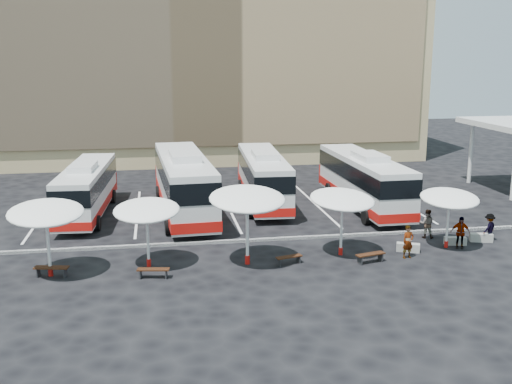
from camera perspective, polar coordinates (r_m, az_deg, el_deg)
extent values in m
plane|color=black|center=(32.41, -0.87, -5.03)|extent=(120.00, 120.00, 0.00)
cube|color=tan|center=(62.71, -5.49, 15.14)|extent=(42.00, 18.00, 25.00)
cube|color=#A1835C|center=(53.63, -4.74, 15.01)|extent=(40.00, 0.30, 20.00)
cylinder|color=silver|center=(50.55, 19.79, 3.51)|extent=(0.30, 0.30, 4.80)
cube|color=black|center=(32.86, -1.00, -4.64)|extent=(34.00, 0.25, 0.15)
cube|color=white|center=(40.44, -19.74, -2.15)|extent=(0.15, 12.00, 0.01)
cube|color=white|center=(39.79, -11.21, -1.87)|extent=(0.15, 12.00, 0.01)
cube|color=white|center=(40.03, -2.60, -1.54)|extent=(0.15, 12.00, 0.01)
cube|color=white|center=(41.16, 5.72, -1.19)|extent=(0.15, 12.00, 0.01)
cube|color=white|center=(43.10, 13.45, -0.84)|extent=(0.15, 12.00, 0.01)
cube|color=silver|center=(39.36, -15.81, 0.36)|extent=(2.98, 10.98, 2.71)
cube|color=black|center=(39.25, -15.86, 1.13)|extent=(3.04, 11.04, 0.99)
cube|color=#BA120D|center=(39.58, -15.72, -1.05)|extent=(3.04, 11.04, 0.50)
cube|color=#BA120D|center=(44.73, -14.59, 1.01)|extent=(2.32, 0.34, 1.27)
cube|color=silver|center=(38.19, -16.18, 2.32)|extent=(1.63, 2.80, 0.36)
cylinder|color=black|center=(42.88, -16.48, -0.48)|extent=(0.38, 0.92, 0.90)
cylinder|color=black|center=(42.51, -13.48, -0.41)|extent=(0.38, 0.92, 0.90)
cylinder|color=black|center=(36.45, -18.40, -2.93)|extent=(0.38, 0.92, 0.90)
cylinder|color=black|center=(36.01, -14.88, -2.88)|extent=(0.38, 0.92, 0.90)
cube|color=silver|center=(38.30, -6.90, 0.96)|extent=(3.42, 13.16, 3.26)
cube|color=black|center=(38.17, -6.93, 1.92)|extent=(3.49, 13.23, 1.19)
cube|color=#BA120D|center=(38.56, -6.85, -0.77)|extent=(3.49, 13.23, 0.60)
cube|color=#BA120D|center=(44.82, -7.73, 1.62)|extent=(2.79, 0.37, 1.52)
cube|color=silver|center=(36.90, -6.80, 3.43)|extent=(1.91, 3.35, 0.43)
cylinder|color=black|center=(42.24, -9.21, -0.18)|extent=(0.44, 1.11, 1.09)
cylinder|color=black|center=(42.47, -5.55, 0.00)|extent=(0.44, 1.11, 1.09)
cylinder|color=black|center=(34.36, -8.34, -3.18)|extent=(0.44, 1.11, 1.09)
cylinder|color=black|center=(34.65, -3.85, -2.93)|extent=(0.44, 1.11, 1.09)
cube|color=silver|center=(40.99, 0.68, 1.52)|extent=(3.08, 11.77, 2.91)
cube|color=black|center=(40.88, 0.68, 2.32)|extent=(3.14, 11.83, 1.07)
cube|color=#BA120D|center=(41.21, 0.67, 0.07)|extent=(3.14, 11.83, 0.53)
cube|color=#BA120D|center=(46.81, -0.19, 2.04)|extent=(2.49, 0.33, 1.36)
cube|color=silver|center=(39.74, 0.85, 3.58)|extent=(1.72, 3.00, 0.39)
cylinder|color=black|center=(44.46, -1.41, 0.57)|extent=(0.39, 0.99, 0.97)
cylinder|color=black|center=(44.73, 1.69, 0.64)|extent=(0.39, 0.99, 0.97)
cylinder|color=black|center=(37.41, -0.45, -1.80)|extent=(0.39, 0.99, 0.97)
cylinder|color=black|center=(37.73, 3.22, -1.69)|extent=(0.39, 0.99, 0.97)
cube|color=silver|center=(40.37, 10.20, 1.21)|extent=(2.68, 11.97, 2.98)
cube|color=black|center=(40.26, 10.23, 2.04)|extent=(2.74, 12.03, 1.09)
cube|color=#BA120D|center=(40.61, 10.14, -0.30)|extent=(2.74, 12.03, 0.55)
cube|color=#BA120D|center=(46.04, 7.57, 1.78)|extent=(2.55, 0.24, 1.39)
cube|color=silver|center=(39.16, 10.80, 3.34)|extent=(1.64, 3.01, 0.40)
cylinder|color=black|center=(43.49, 6.99, 0.21)|extent=(0.36, 1.00, 0.99)
cylinder|color=black|center=(44.29, 10.06, 0.34)|extent=(0.36, 1.00, 0.99)
cylinder|color=black|center=(36.65, 10.45, -2.31)|extent=(0.36, 1.00, 0.99)
cylinder|color=black|center=(37.60, 14.00, -2.10)|extent=(0.36, 1.00, 0.99)
cylinder|color=silver|center=(29.09, -19.16, -4.80)|extent=(0.16, 0.16, 2.98)
cylinder|color=#BA120D|center=(29.49, -18.98, -7.19)|extent=(0.25, 0.25, 0.40)
ellipsoid|color=white|center=(28.68, -19.39, -1.86)|extent=(3.94, 3.97, 1.02)
cylinder|color=silver|center=(29.21, -10.26, -4.42)|extent=(0.14, 0.14, 2.77)
cylinder|color=#BA120D|center=(29.59, -10.17, -6.64)|extent=(0.22, 0.22, 0.37)
ellipsoid|color=white|center=(28.82, -10.38, -1.70)|extent=(3.47, 3.51, 0.95)
cylinder|color=silver|center=(29.01, -0.83, -3.85)|extent=(0.16, 0.16, 3.23)
cylinder|color=#BA120D|center=(29.45, -0.82, -6.46)|extent=(0.26, 0.26, 0.43)
ellipsoid|color=white|center=(28.58, -0.84, -0.64)|extent=(3.96, 4.00, 1.11)
cylinder|color=silver|center=(30.69, 8.13, -3.39)|extent=(0.17, 0.17, 2.87)
cylinder|color=#BA120D|center=(31.06, 8.06, -5.60)|extent=(0.26, 0.26, 0.38)
ellipsoid|color=white|center=(30.31, 8.22, -0.70)|extent=(4.03, 4.06, 0.98)
cylinder|color=silver|center=(33.13, 17.79, -2.87)|extent=(0.14, 0.14, 2.66)
cylinder|color=#BA120D|center=(33.45, 17.65, -4.77)|extent=(0.22, 0.22, 0.35)
ellipsoid|color=white|center=(32.79, 17.95, -0.56)|extent=(3.38, 3.42, 0.91)
cube|color=black|center=(29.28, -18.92, -6.81)|extent=(1.62, 0.70, 0.06)
cube|color=black|center=(29.58, -20.03, -7.20)|extent=(0.14, 0.40, 0.42)
cube|color=black|center=(29.15, -17.72, -7.31)|extent=(0.14, 0.40, 0.42)
cube|color=black|center=(27.97, -9.76, -7.27)|extent=(1.51, 0.62, 0.06)
cube|color=black|center=(28.15, -10.93, -7.68)|extent=(0.12, 0.38, 0.39)
cube|color=black|center=(27.95, -8.55, -7.73)|extent=(0.12, 0.38, 0.39)
cube|color=black|center=(29.39, 3.17, -6.17)|extent=(1.38, 0.69, 0.05)
cube|color=black|center=(29.23, 2.23, -6.70)|extent=(0.14, 0.34, 0.36)
cube|color=black|center=(29.70, 4.08, -6.40)|extent=(0.14, 0.34, 0.36)
cube|color=black|center=(30.08, 10.85, -5.84)|extent=(1.57, 0.77, 0.06)
cube|color=black|center=(29.82, 9.87, -6.43)|extent=(0.16, 0.39, 0.40)
cube|color=black|center=(30.49, 11.78, -6.08)|extent=(0.16, 0.39, 0.40)
cube|color=gray|center=(32.22, 14.29, -5.14)|extent=(1.23, 0.84, 0.44)
cube|color=gray|center=(34.06, 18.44, -4.44)|extent=(1.20, 0.58, 0.43)
cube|color=gray|center=(35.10, 20.64, -4.08)|extent=(1.26, 0.70, 0.45)
imported|color=black|center=(31.04, 14.27, -4.62)|extent=(0.68, 0.52, 1.69)
imported|color=black|center=(34.66, 16.00, -2.93)|extent=(0.98, 0.90, 1.64)
imported|color=black|center=(33.36, 18.88, -3.67)|extent=(1.09, 0.72, 1.72)
imported|color=black|center=(35.16, 21.29, -3.17)|extent=(1.16, 1.02, 1.56)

